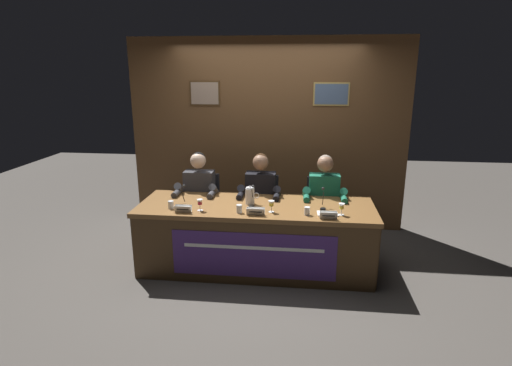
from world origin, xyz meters
TOP-DOWN VIEW (x-y plane):
  - ground_plane at (0.00, 0.00)m, footprint 12.00×12.00m
  - wall_back_panelled at (0.00, 1.37)m, footprint 3.78×0.14m
  - conference_table at (0.00, -0.11)m, footprint 2.58×0.89m
  - chair_left at (-0.76, 0.63)m, footprint 0.44×0.45m
  - panelist_left at (-0.76, 0.43)m, footprint 0.51×0.48m
  - nameplate_left at (-0.73, -0.33)m, footprint 0.18×0.06m
  - juice_glass_left at (-0.57, -0.25)m, footprint 0.06×0.06m
  - water_cup_left at (-0.89, -0.22)m, footprint 0.06×0.06m
  - microphone_left at (-0.79, -0.12)m, footprint 0.06×0.17m
  - chair_center at (0.00, 0.63)m, footprint 0.44×0.45m
  - panelist_center at (0.00, 0.43)m, footprint 0.51×0.48m
  - nameplate_center at (0.03, -0.32)m, footprint 0.19×0.06m
  - juice_glass_center at (0.19, -0.21)m, footprint 0.06×0.06m
  - water_cup_center at (-0.15, -0.27)m, footprint 0.06×0.06m
  - microphone_center at (-0.04, -0.04)m, footprint 0.06×0.17m
  - chair_right at (0.76, 0.63)m, footprint 0.44×0.45m
  - panelist_right at (0.76, 0.43)m, footprint 0.51×0.48m
  - nameplate_right at (0.77, -0.36)m, footprint 0.17×0.06m
  - juice_glass_right at (0.90, -0.22)m, footprint 0.06×0.06m
  - water_cup_right at (0.55, -0.26)m, footprint 0.06×0.06m
  - microphone_right at (0.72, -0.05)m, footprint 0.06×0.17m
  - water_pitcher_central at (-0.07, 0.03)m, footprint 0.15×0.10m
  - document_stack_right at (0.77, -0.21)m, footprint 0.22×0.16m

SIDE VIEW (x-z plane):
  - ground_plane at x=0.00m, z-range 0.00..0.00m
  - chair_left at x=-0.76m, z-range -0.02..0.87m
  - chair_center at x=0.00m, z-range -0.02..0.87m
  - chair_right at x=0.76m, z-range -0.02..0.87m
  - conference_table at x=0.00m, z-range 0.13..0.87m
  - panelist_left at x=-0.76m, z-range 0.10..1.31m
  - panelist_center at x=0.00m, z-range 0.10..1.31m
  - panelist_right at x=0.76m, z-range 0.10..1.31m
  - document_stack_right at x=0.77m, z-range 0.74..0.75m
  - water_cup_left at x=-0.89m, z-range 0.74..0.82m
  - water_cup_center at x=-0.15m, z-range 0.74..0.82m
  - water_cup_right at x=0.55m, z-range 0.74..0.82m
  - nameplate_center at x=0.03m, z-range 0.74..0.82m
  - nameplate_left at x=-0.73m, z-range 0.74..0.82m
  - nameplate_right at x=0.77m, z-range 0.74..0.82m
  - microphone_left at x=-0.79m, z-range 0.71..0.92m
  - microphone_center at x=-0.04m, z-range 0.71..0.92m
  - microphone_right at x=0.72m, z-range 0.71..0.92m
  - juice_glass_left at x=-0.57m, z-range 0.77..0.89m
  - juice_glass_center at x=0.19m, z-range 0.77..0.89m
  - juice_glass_right at x=0.90m, z-range 0.77..0.89m
  - water_pitcher_central at x=-0.07m, z-range 0.73..0.94m
  - wall_back_panelled at x=0.00m, z-range 0.00..2.60m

